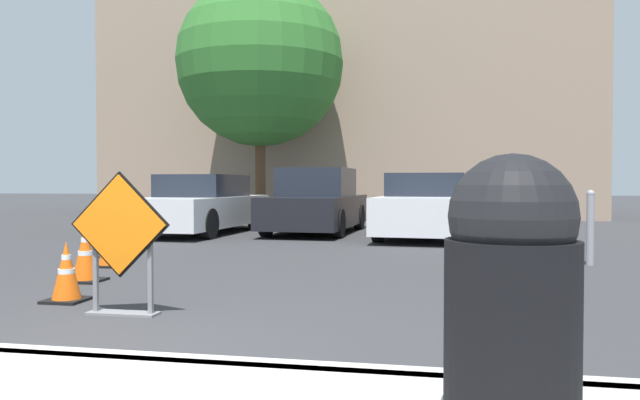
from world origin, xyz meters
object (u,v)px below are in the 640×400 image
at_px(traffic_cone_fourth, 117,234).
at_px(parked_car_nearest, 202,206).
at_px(bollard_nearest, 482,231).
at_px(bollard_second, 590,226).
at_px(traffic_cone_second, 85,254).
at_px(parked_car_second, 316,204).
at_px(traffic_cone_third, 109,245).
at_px(road_closed_sign, 120,238).
at_px(traffic_cone_nearest, 66,272).
at_px(trash_bin, 512,293).
at_px(parked_car_third, 428,207).

relative_size(traffic_cone_fourth, parked_car_nearest, 0.16).
relative_size(bollard_nearest, bollard_second, 0.83).
distance_m(traffic_cone_second, traffic_cone_fourth, 2.56).
xyz_separation_m(parked_car_nearest, parked_car_second, (2.66, 0.65, 0.05)).
xyz_separation_m(traffic_cone_third, parked_car_nearest, (-0.91, 5.86, 0.34)).
xyz_separation_m(road_closed_sign, parked_car_nearest, (-2.75, 8.85, -0.05)).
distance_m(traffic_cone_nearest, traffic_cone_fourth, 3.87).
bearing_deg(parked_car_second, trash_bin, 107.56).
height_order(traffic_cone_fourth, trash_bin, trash_bin).
distance_m(parked_car_nearest, bollard_second, 8.90).
xyz_separation_m(traffic_cone_third, parked_car_third, (4.40, 5.86, 0.35)).
xyz_separation_m(road_closed_sign, bollard_second, (5.00, 4.47, -0.12)).
bearing_deg(traffic_cone_fourth, road_closed_sign, -60.56).
bearing_deg(parked_car_third, trash_bin, 96.89).
bearing_deg(bollard_nearest, traffic_cone_third, -164.45).
distance_m(traffic_cone_third, parked_car_nearest, 5.94).
bearing_deg(trash_bin, traffic_cone_second, 137.57).
bearing_deg(traffic_cone_third, traffic_cone_nearest, -68.99).
xyz_separation_m(traffic_cone_fourth, parked_car_third, (4.88, 4.77, 0.29)).
relative_size(traffic_cone_nearest, trash_bin, 0.52).
bearing_deg(parked_car_second, road_closed_sign, 92.95).
relative_size(traffic_cone_fourth, bollard_second, 0.70).
relative_size(parked_car_second, trash_bin, 3.60).
bearing_deg(traffic_cone_nearest, bollard_second, 34.06).
bearing_deg(road_closed_sign, traffic_cone_nearest, 150.19).
relative_size(traffic_cone_nearest, traffic_cone_third, 0.96).
bearing_deg(bollard_second, traffic_cone_second, -156.57).
bearing_deg(road_closed_sign, trash_bin, -38.00).
height_order(traffic_cone_third, trash_bin, trash_bin).
xyz_separation_m(traffic_cone_second, trash_bin, (4.55, -4.16, 0.40)).
distance_m(parked_car_nearest, bollard_nearest, 7.61).
relative_size(traffic_cone_third, traffic_cone_fourth, 0.84).
bearing_deg(bollard_second, traffic_cone_third, -167.82).
relative_size(traffic_cone_third, parked_car_third, 0.13).
bearing_deg(trash_bin, parked_car_second, 105.15).
bearing_deg(parked_car_second, parked_car_third, 168.77).
bearing_deg(bollard_nearest, bollard_second, 0.00).
relative_size(traffic_cone_fourth, parked_car_third, 0.16).
xyz_separation_m(traffic_cone_nearest, traffic_cone_fourth, (-1.44, 3.59, 0.08)).
relative_size(traffic_cone_second, parked_car_second, 0.16).
distance_m(trash_bin, bollard_nearest, 6.94).
xyz_separation_m(traffic_cone_second, parked_car_second, (1.31, 7.81, 0.37)).
distance_m(parked_car_third, trash_bin, 11.34).
relative_size(road_closed_sign, traffic_cone_third, 2.03).
xyz_separation_m(trash_bin, bollard_nearest, (0.32, 6.93, -0.26)).
bearing_deg(parked_car_second, traffic_cone_nearest, 87.44).
distance_m(parked_car_third, bollard_second, 5.02).
distance_m(parked_car_second, parked_car_third, 2.73).
distance_m(road_closed_sign, traffic_cone_second, 2.23).
xyz_separation_m(traffic_cone_second, parked_car_third, (3.97, 7.16, 0.33)).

